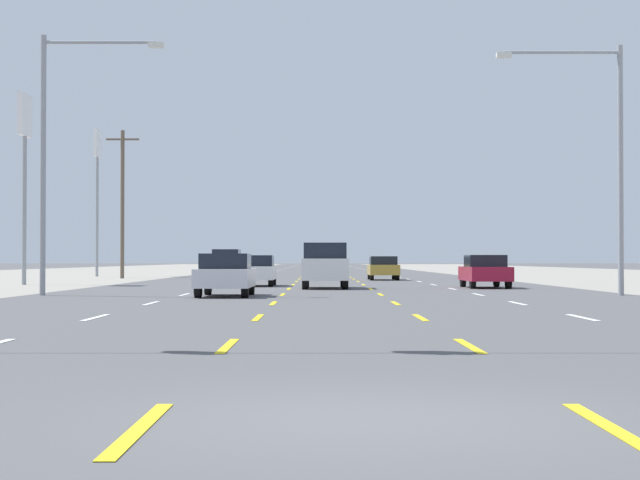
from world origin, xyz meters
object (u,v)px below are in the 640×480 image
Objects in this scene: sedan_far_right_mid at (487,271)px; sedan_inner_right_far at (385,268)px; streetlight_right_row_0 at (609,148)px; pole_sign_left_row_1 at (27,142)px; pole_sign_left_row_2 at (100,168)px; suv_far_left_farther at (229,263)px; sedan_center_turn_farthest at (324,263)px; sedan_inner_left_midfar at (258,270)px; sedan_inner_left_nearest at (228,274)px; suv_center_turn_near at (327,265)px; streetlight_left_row_0 at (59,143)px.

sedan_far_right_mid is 1.00× the size of sedan_inner_right_far.
streetlight_right_row_0 is (6.16, -28.29, 4.44)m from sedan_inner_right_far.
pole_sign_left_row_1 is 0.87× the size of pole_sign_left_row_2.
suv_far_left_farther is at bearing 116.60° from sedan_far_right_mid.
sedan_inner_right_far is 71.90m from sedan_center_turn_farthest.
sedan_inner_left_midfar is at bearing -92.12° from sedan_center_turn_farthest.
sedan_center_turn_farthest is at bearing 73.86° from pole_sign_left_row_2.
sedan_inner_left_nearest is 1.00× the size of sedan_center_turn_farthest.
sedan_inner_right_far is at bearing 34.19° from pole_sign_left_row_1.
streetlight_right_row_0 is (16.66, -37.84, 4.17)m from suv_far_left_farther.
sedan_inner_left_nearest is 10.59m from suv_center_turn_near.
sedan_far_right_mid is (7.13, 0.88, -0.27)m from suv_center_turn_near.
pole_sign_left_row_1 is at bearing -145.81° from sedan_inner_right_far.
suv_far_left_farther is at bearing 103.36° from suv_center_turn_near.
sedan_center_turn_farthest is (-3.72, 71.80, 0.00)m from sedan_inner_right_far.
pole_sign_left_row_2 is (-20.56, 13.63, 7.33)m from sedan_inner_right_far.
pole_sign_left_row_2 is at bearing -106.14° from sedan_center_turn_farthest.
sedan_inner_left_nearest is 0.49× the size of streetlight_left_row_0.
pole_sign_left_row_1 is at bearing 165.70° from sedan_far_right_mid.
streetlight_right_row_0 is at bearing -66.23° from suv_far_left_farther.
sedan_inner_left_nearest is 14.04m from streetlight_right_row_0.
sedan_center_turn_farthest is at bearing 84.61° from streetlight_left_row_0.
streetlight_left_row_0 is (7.39, -41.91, -2.72)m from pole_sign_left_row_2.
sedan_inner_left_midfar is 1.00× the size of sedan_center_turn_farthest.
pole_sign_left_row_1 reaches higher than sedan_center_turn_farthest.
streetlight_left_row_0 is (-2.66, -37.84, 4.34)m from suv_far_left_farther.
sedan_center_turn_farthest is (-7.16, 90.10, 0.00)m from sedan_far_right_mid.
suv_far_left_farther is (-13.95, 27.85, 0.27)m from sedan_far_right_mid.
sedan_inner_right_far is 0.92× the size of suv_far_left_farther.
sedan_inner_right_far is 0.49× the size of streetlight_left_row_0.
suv_center_turn_near is 0.56× the size of streetlight_right_row_0.
sedan_inner_left_midfar is 0.51× the size of streetlight_right_row_0.
sedan_far_right_mid is 0.49× the size of streetlight_left_row_0.
suv_center_turn_near is 90.99m from sedan_center_turn_farthest.
pole_sign_left_row_2 is (-16.88, 32.81, 7.06)m from suv_center_turn_near.
pole_sign_left_row_1 is at bearing 156.48° from suv_center_turn_near.
sedan_inner_right_far is at bearing -87.03° from sedan_center_turn_farthest.
sedan_far_right_mid is 10.87m from sedan_inner_left_midfar.
suv_center_turn_near is at bearing -62.78° from pole_sign_left_row_2.
pole_sign_left_row_2 reaches higher than streetlight_right_row_0.
pole_sign_left_row_2 is (-13.43, 42.82, 7.33)m from sedan_inner_left_nearest.
pole_sign_left_row_1 is (-11.71, 2.42, 6.39)m from sedan_inner_left_midfar.
suv_far_left_farther is 0.53× the size of streetlight_left_row_0.
sedan_far_right_mid is 31.15m from suv_far_left_farther.
pole_sign_left_row_2 is (-10.05, 4.07, 7.06)m from suv_far_left_farther.
streetlight_right_row_0 reaches higher than sedan_inner_left_nearest.
sedan_far_right_mid is 1.00× the size of sedan_center_turn_farthest.
sedan_inner_left_midfar is (-10.38, 3.21, 0.00)m from sedan_far_right_mid.
suv_center_turn_near and suv_far_left_farther have the same top height.
sedan_far_right_mid and sedan_inner_right_far have the same top height.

